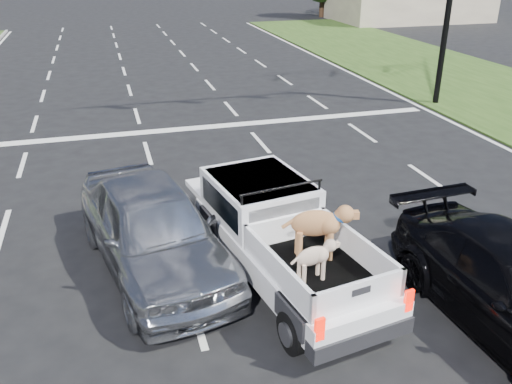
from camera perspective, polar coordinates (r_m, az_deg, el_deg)
ground at (r=9.76m, az=3.81°, el=-10.80°), size 160.00×160.00×0.00m
road_markings at (r=15.37m, az=-4.31°, el=2.97°), size 17.75×60.00×0.01m
pickup_truck at (r=9.85m, az=2.70°, el=-4.55°), size 2.50×5.05×1.81m
silver_sedan at (r=10.24m, az=-10.77°, el=-3.78°), size 2.96×5.31×1.71m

